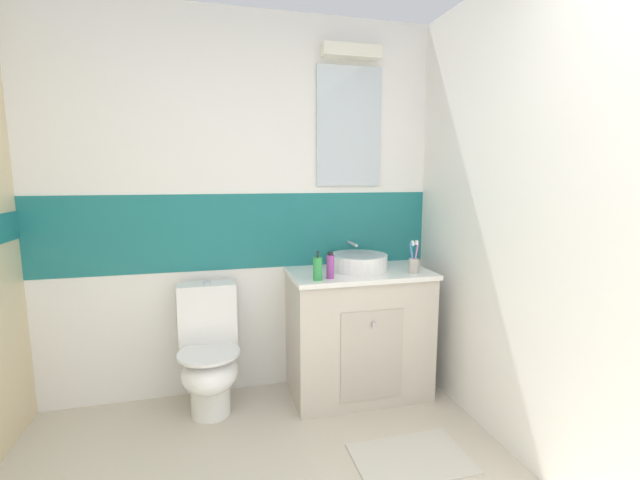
# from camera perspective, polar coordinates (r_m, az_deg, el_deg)

# --- Properties ---
(wall_back_tiled) EXTENTS (3.20, 0.20, 2.50)m
(wall_back_tiled) POSITION_cam_1_polar(r_m,az_deg,el_deg) (2.86, -10.29, 4.42)
(wall_back_tiled) COLOR white
(wall_back_tiled) RESTS_ON ground_plane
(wall_right_plain) EXTENTS (0.10, 3.48, 2.50)m
(wall_right_plain) POSITION_cam_1_polar(r_m,az_deg,el_deg) (2.24, 29.46, 2.07)
(wall_right_plain) COLOR white
(wall_right_plain) RESTS_ON ground_plane
(vanity_cabinet) EXTENTS (0.92, 0.53, 0.85)m
(vanity_cabinet) POSITION_cam_1_polar(r_m,az_deg,el_deg) (2.90, 5.20, -12.36)
(vanity_cabinet) COLOR beige
(vanity_cabinet) RESTS_ON ground_plane
(sink_basin) EXTENTS (0.39, 0.43, 0.16)m
(sink_basin) POSITION_cam_1_polar(r_m,az_deg,el_deg) (2.81, 5.15, -2.88)
(sink_basin) COLOR white
(sink_basin) RESTS_ON vanity_cabinet
(toilet) EXTENTS (0.37, 0.50, 0.81)m
(toilet) POSITION_cam_1_polar(r_m,az_deg,el_deg) (2.78, -14.81, -14.76)
(toilet) COLOR white
(toilet) RESTS_ON ground_plane
(toothbrush_cup) EXTENTS (0.06, 0.06, 0.21)m
(toothbrush_cup) POSITION_cam_1_polar(r_m,az_deg,el_deg) (2.75, 12.59, -3.15)
(toothbrush_cup) COLOR #B2ADA3
(toothbrush_cup) RESTS_ON vanity_cabinet
(soap_dispenser) EXTENTS (0.06, 0.06, 0.18)m
(soap_dispenser) POSITION_cam_1_polar(r_m,az_deg,el_deg) (2.50, -0.32, -3.90)
(soap_dispenser) COLOR green
(soap_dispenser) RESTS_ON vanity_cabinet
(deodorant_spray_can) EXTENTS (0.05, 0.05, 0.16)m
(deodorant_spray_can) POSITION_cam_1_polar(r_m,az_deg,el_deg) (2.54, 1.41, -3.53)
(deodorant_spray_can) COLOR #993F99
(deodorant_spray_can) RESTS_ON vanity_cabinet
(bath_mat) EXTENTS (0.59, 0.39, 0.01)m
(bath_mat) POSITION_cam_1_polar(r_m,az_deg,el_deg) (2.51, 12.24, -27.02)
(bath_mat) COLOR beige
(bath_mat) RESTS_ON ground_plane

